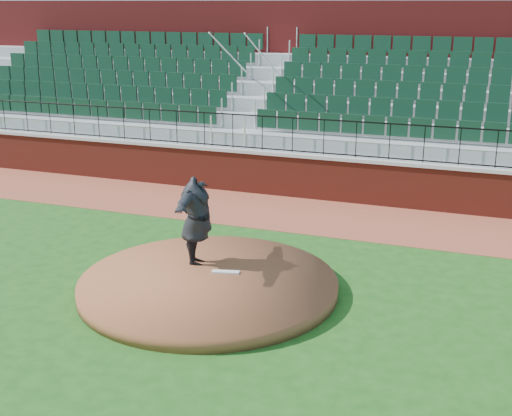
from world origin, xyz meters
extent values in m
plane|color=#1B4C15|center=(0.00, 0.00, 0.00)|extent=(90.00, 90.00, 0.00)
cube|color=brown|center=(0.00, 5.40, 0.01)|extent=(34.00, 3.20, 0.01)
cube|color=maroon|center=(0.00, 7.00, 0.60)|extent=(34.00, 0.35, 1.20)
cube|color=#B7B7B7|center=(0.00, 7.00, 1.25)|extent=(34.00, 0.45, 0.10)
cube|color=maroon|center=(0.00, 12.52, 2.75)|extent=(34.00, 0.50, 5.50)
cylinder|color=brown|center=(-0.42, -0.06, 0.12)|extent=(5.08, 5.08, 0.25)
cube|color=silver|center=(-0.22, 0.33, 0.27)|extent=(0.57, 0.27, 0.04)
imported|color=black|center=(-0.97, 0.61, 1.18)|extent=(1.12, 2.37, 1.86)
camera|label=1|loc=(4.71, -11.23, 5.46)|focal=47.39mm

